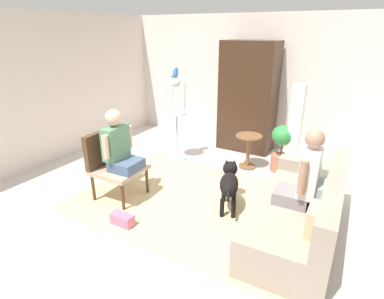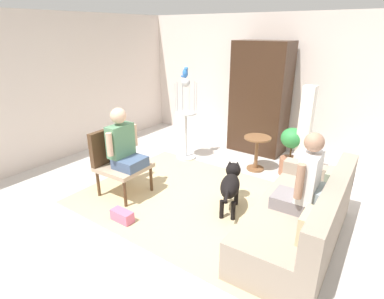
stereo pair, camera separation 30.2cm
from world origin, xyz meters
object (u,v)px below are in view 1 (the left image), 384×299
person_on_couch (305,175)px  parrot (175,73)px  dog (229,182)px  round_end_table (248,148)px  handbag (122,219)px  potted_plant (282,146)px  person_on_armchair (119,146)px  bird_cage_stand (177,120)px  couch (303,214)px  column_lamp (295,131)px  armoire_cabinet (248,97)px  armchair (111,160)px

person_on_couch → parrot: 2.86m
person_on_couch → dog: (-0.94, 0.18, -0.41)m
round_end_table → handbag: bearing=-106.4°
potted_plant → person_on_couch: bearing=-68.2°
person_on_armchair → dog: size_ratio=1.00×
person_on_couch → bird_cage_stand: bird_cage_stand is taller
couch → person_on_couch: size_ratio=2.26×
column_lamp → armoire_cabinet: armoire_cabinet is taller
bird_cage_stand → armoire_cabinet: 1.47m
round_end_table → person_on_armchair: bearing=-121.9°
person_on_couch → parrot: bearing=153.0°
couch → armoire_cabinet: armoire_cabinet is taller
dog → potted_plant: size_ratio=1.03×
handbag → column_lamp: bearing=61.1°
bird_cage_stand → column_lamp: bearing=11.9°
couch → person_on_armchair: bearing=-171.4°
parrot → column_lamp: bearing=11.9°
round_end_table → parrot: size_ratio=3.13×
round_end_table → dog: 1.36m
armchair → armoire_cabinet: bearing=71.0°
couch → dog: size_ratio=2.41×
person_on_couch → bird_cage_stand: 2.75m
armchair → column_lamp: column_lamp is taller
couch → person_on_couch: (-0.03, -0.03, 0.48)m
person_on_armchair → handbag: (0.46, -0.52, -0.70)m
person_on_couch → potted_plant: (-0.67, 1.67, -0.34)m
round_end_table → dog: round_end_table is taller
column_lamp → handbag: size_ratio=4.98×
armchair → dog: (1.56, 0.52, -0.17)m
armchair → potted_plant: size_ratio=1.18×
parrot → armoire_cabinet: armoire_cabinet is taller
potted_plant → column_lamp: 0.34m
armoire_cabinet → handbag: 3.38m
person_on_armchair → column_lamp: 2.72m
armchair → parrot: parrot is taller
parrot → person_on_couch: bearing=-27.0°
bird_cage_stand → armoire_cabinet: bearing=51.9°
bird_cage_stand → parrot: (-0.00, 0.00, 0.82)m
dog → armoire_cabinet: bearing=105.9°
dog → parrot: size_ratio=4.39×
couch → dog: bearing=170.9°
potted_plant → armoire_cabinet: 1.29m
handbag → person_on_armchair: bearing=131.5°
bird_cage_stand → armoire_cabinet: armoire_cabinet is taller
person_on_couch → parrot: (-2.46, 1.25, 0.77)m
column_lamp → round_end_table: bearing=-168.5°
column_lamp → handbag: 2.95m
dog → bird_cage_stand: bearing=144.8°
armchair → armoire_cabinet: 2.91m
column_lamp → armoire_cabinet: 1.32m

